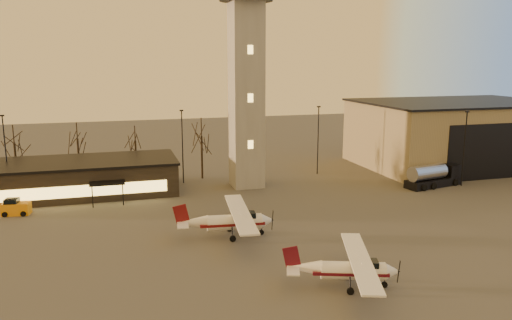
% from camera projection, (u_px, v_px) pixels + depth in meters
% --- Properties ---
extents(ground, '(220.00, 220.00, 0.00)m').
position_uv_depth(ground, '(346.00, 277.00, 39.28)').
color(ground, '#474441').
rests_on(ground, ground).
extents(control_tower, '(6.80, 6.80, 32.60)m').
position_uv_depth(control_tower, '(246.00, 63.00, 64.28)').
color(control_tower, gray).
rests_on(control_tower, ground).
extents(hangar, '(30.60, 20.60, 10.30)m').
position_uv_depth(hangar, '(456.00, 133.00, 80.06)').
color(hangar, '#8C7F5C').
rests_on(hangar, ground).
extents(terminal, '(25.40, 12.20, 4.30)m').
position_uv_depth(terminal, '(75.00, 178.00, 62.96)').
color(terminal, black).
rests_on(terminal, ground).
extents(light_poles, '(58.50, 12.25, 10.14)m').
position_uv_depth(light_poles, '(248.00, 145.00, 67.53)').
color(light_poles, black).
rests_on(light_poles, ground).
extents(tree_row, '(37.20, 9.20, 8.80)m').
position_uv_depth(tree_row, '(137.00, 137.00, 71.23)').
color(tree_row, black).
rests_on(tree_row, ground).
extents(cessna_front, '(9.27, 11.35, 3.18)m').
position_uv_depth(cessna_front, '(355.00, 273.00, 37.34)').
color(cessna_front, white).
rests_on(cessna_front, ground).
extents(cessna_rear, '(10.11, 12.75, 3.50)m').
position_uv_depth(cessna_rear, '(236.00, 224.00, 48.07)').
color(cessna_rear, silver).
rests_on(cessna_rear, ground).
extents(fuel_truck, '(8.67, 4.15, 3.10)m').
position_uv_depth(fuel_truck, '(433.00, 177.00, 67.01)').
color(fuel_truck, black).
rests_on(fuel_truck, ground).
extents(service_cart, '(3.07, 2.20, 1.82)m').
position_uv_depth(service_cart, '(16.00, 208.00, 54.90)').
color(service_cart, orange).
rests_on(service_cart, ground).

